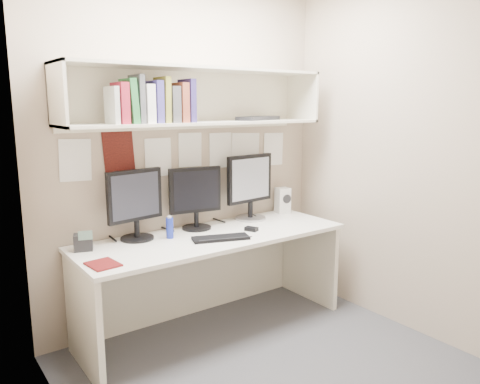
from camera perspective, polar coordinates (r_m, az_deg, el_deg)
floor at (r=3.23m, az=3.49°, el=-20.39°), size 2.40×2.00×0.01m
wall_back at (r=3.61m, az=-6.42°, el=4.81°), size 2.40×0.02×2.60m
wall_front at (r=2.13m, az=21.24°, el=0.10°), size 2.40×0.02×2.60m
wall_left at (r=2.23m, az=-20.67°, el=0.60°), size 0.02×2.00×2.60m
wall_right at (r=3.67m, az=18.43°, el=4.42°), size 0.02×2.00×2.60m
desk at (r=3.54m, az=-3.24°, el=-10.87°), size 2.00×0.70×0.73m
overhead_hutch at (r=3.47m, az=-5.40°, el=11.54°), size 2.00×0.38×0.40m
pinned_papers at (r=3.61m, az=-6.35°, el=4.01°), size 1.92×0.01×0.48m
monitor_left at (r=3.32m, az=-12.65°, el=-1.20°), size 0.42×0.23×0.49m
monitor_center at (r=3.54m, az=-5.46°, el=-0.44°), size 0.40×0.22×0.47m
monitor_right at (r=3.81m, az=1.21°, el=0.85°), size 0.46×0.25×0.53m
keyboard at (r=3.30m, az=-2.37°, el=-5.63°), size 0.42×0.26×0.02m
mouse at (r=3.51m, az=1.40°, el=-4.53°), size 0.09×0.11×0.03m
speaker at (r=4.09m, az=5.21°, el=-1.01°), size 0.13×0.14×0.22m
blue_bottle at (r=3.34m, az=-8.56°, el=-4.32°), size 0.05×0.05×0.16m
maroon_notebook at (r=2.90m, az=-16.36°, el=-8.45°), size 0.18×0.21×0.01m
desk_phone at (r=3.21m, az=-18.56°, el=-5.80°), size 0.14×0.14×0.14m
book_stack at (r=3.18m, az=-10.65°, el=10.69°), size 0.57×0.19×0.31m
hutch_tray at (r=3.74m, az=2.24°, el=8.98°), size 0.45×0.29×0.03m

